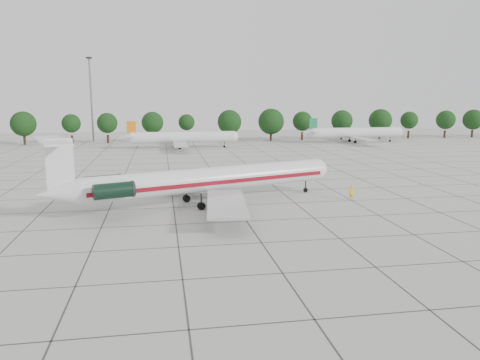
{
  "coord_description": "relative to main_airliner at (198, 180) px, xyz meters",
  "views": [
    {
      "loc": [
        -9.34,
        -58.56,
        14.11
      ],
      "look_at": [
        0.42,
        -1.0,
        3.5
      ],
      "focal_mm": 35.0,
      "sensor_mm": 36.0,
      "label": 1
    }
  ],
  "objects": [
    {
      "name": "ground",
      "position": [
        4.84,
        -0.79,
        -3.32
      ],
      "size": [
        260.0,
        260.0,
        0.0
      ],
      "primitive_type": "plane",
      "color": "#B8B8B0",
      "rests_on": "ground"
    },
    {
      "name": "tree_line",
      "position": [
        -6.84,
        84.21,
        2.66
      ],
      "size": [
        249.86,
        8.44,
        10.22
      ],
      "color": "#332114",
      "rests_on": "ground"
    },
    {
      "name": "main_airliner",
      "position": [
        0.0,
        0.0,
        0.0
      ],
      "size": [
        39.11,
        29.81,
        9.4
      ],
      "rotation": [
        0.0,
        0.0,
        0.33
      ],
      "color": "silver",
      "rests_on": "ground"
    },
    {
      "name": "apron_joints",
      "position": [
        4.84,
        14.21,
        -3.31
      ],
      "size": [
        170.0,
        170.0,
        0.02
      ],
      "primitive_type": "cube",
      "color": "#383838",
      "rests_on": "ground"
    },
    {
      "name": "ground_crew",
      "position": [
        20.92,
        -0.32,
        -2.33
      ],
      "size": [
        0.82,
        0.65,
        1.99
      ],
      "primitive_type": "imported",
      "rotation": [
        0.0,
        0.0,
        3.4
      ],
      "color": "yellow",
      "rests_on": "ground"
    },
    {
      "name": "bg_airliner_c",
      "position": [
        1.14,
        66.9,
        -0.41
      ],
      "size": [
        28.24,
        27.2,
        7.4
      ],
      "color": "silver",
      "rests_on": "ground"
    },
    {
      "name": "bg_airliner_d",
      "position": [
        53.45,
        74.18,
        -0.41
      ],
      "size": [
        28.24,
        27.2,
        7.4
      ],
      "color": "silver",
      "rests_on": "ground"
    },
    {
      "name": "floodlight_mast",
      "position": [
        -25.16,
        91.21,
        10.96
      ],
      "size": [
        1.6,
        1.6,
        25.45
      ],
      "color": "slate",
      "rests_on": "ground"
    }
  ]
}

